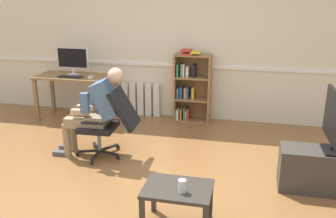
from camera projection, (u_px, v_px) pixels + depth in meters
ground_plane at (138, 190)px, 4.15m from camera, size 18.00×18.00×0.00m
back_wall at (183, 40)px, 6.20m from camera, size 12.00×0.13×2.70m
computer_desk at (76, 82)px, 6.32m from camera, size 1.33×0.62×0.76m
imac_monitor at (73, 59)px, 6.29m from camera, size 0.57×0.14×0.47m
keyboard at (70, 77)px, 6.16m from camera, size 0.41×0.12×0.02m
computer_mouse at (91, 77)px, 6.10m from camera, size 0.06×0.10×0.03m
bookshelf at (191, 88)px, 6.20m from camera, size 0.61×0.29×1.22m
radiator at (137, 99)px, 6.59m from camera, size 0.84×0.08×0.59m
office_chair at (110, 120)px, 4.84m from camera, size 0.85×0.62×0.95m
person_seated at (95, 110)px, 4.83m from camera, size 1.00×0.40×1.22m
tv_stand at (329, 171)px, 4.06m from camera, size 1.07×0.38×0.48m
tv_screen at (336, 122)px, 3.89m from camera, size 0.21×0.98×0.63m
coffee_table at (178, 194)px, 3.40m from camera, size 0.63×0.46×0.42m
drinking_glass at (182, 186)px, 3.28m from camera, size 0.07×0.07×0.12m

